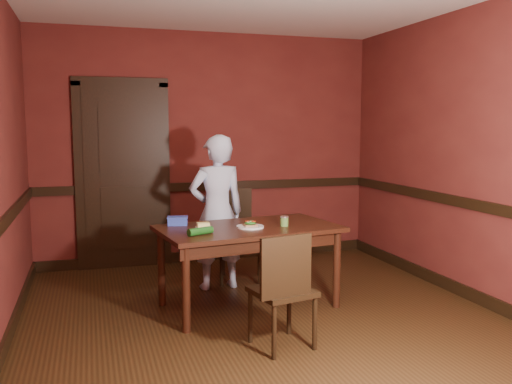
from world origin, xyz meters
TOP-DOWN VIEW (x-y plane):
  - floor at (0.00, 0.00)m, footprint 4.00×4.50m
  - wall_back at (0.00, 2.25)m, footprint 4.00×0.02m
  - wall_front at (0.00, -2.25)m, footprint 4.00×0.02m
  - wall_right at (2.00, 0.00)m, footprint 0.02×4.50m
  - dado_back at (0.00, 2.23)m, footprint 4.00×0.03m
  - dado_right at (1.99, 0.00)m, footprint 0.03×4.50m
  - baseboard_back at (0.00, 2.23)m, footprint 4.00×0.03m
  - baseboard_left at (-1.99, 0.00)m, footprint 0.03×4.50m
  - baseboard_right at (1.99, 0.00)m, footprint 0.03×4.50m
  - door at (-1.00, 2.22)m, footprint 1.05×0.07m
  - dining_table at (-0.03, 0.47)m, footprint 1.66×1.08m
  - chair_far at (0.12, 1.27)m, footprint 0.56×0.56m
  - chair_near at (-0.05, -0.46)m, footprint 0.48×0.48m
  - person at (-0.17, 1.10)m, footprint 0.58×0.40m
  - sandwich_plate at (-0.04, 0.40)m, footprint 0.24×0.24m
  - sauce_jar at (0.27, 0.38)m, footprint 0.08×0.08m
  - cheese_saucer at (-0.43, 0.53)m, footprint 0.14×0.14m
  - food_tub at (-0.62, 0.72)m, footprint 0.20×0.16m
  - wrapped_veg at (-0.52, 0.22)m, footprint 0.23×0.14m

SIDE VIEW (x-z plane):
  - floor at x=0.00m, z-range -0.01..0.01m
  - baseboard_back at x=0.00m, z-range 0.00..0.12m
  - baseboard_left at x=-1.99m, z-range 0.00..0.12m
  - baseboard_right at x=1.99m, z-range 0.00..0.12m
  - dining_table at x=-0.03m, z-range 0.00..0.73m
  - chair_near at x=-0.05m, z-range 0.00..0.87m
  - chair_far at x=0.12m, z-range 0.00..0.96m
  - sandwich_plate at x=-0.04m, z-range 0.72..0.78m
  - cheese_saucer at x=-0.43m, z-range 0.73..0.77m
  - wrapped_veg at x=-0.52m, z-range 0.73..0.79m
  - person at x=-0.17m, z-range 0.00..1.53m
  - food_tub at x=-0.62m, z-range 0.73..0.81m
  - sauce_jar at x=0.27m, z-range 0.73..0.82m
  - dado_back at x=0.00m, z-range 0.85..0.95m
  - dado_right at x=1.99m, z-range 0.85..0.95m
  - door at x=-1.00m, z-range -0.01..2.19m
  - wall_back at x=0.00m, z-range 0.00..2.70m
  - wall_front at x=0.00m, z-range 0.00..2.70m
  - wall_right at x=2.00m, z-range 0.00..2.70m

